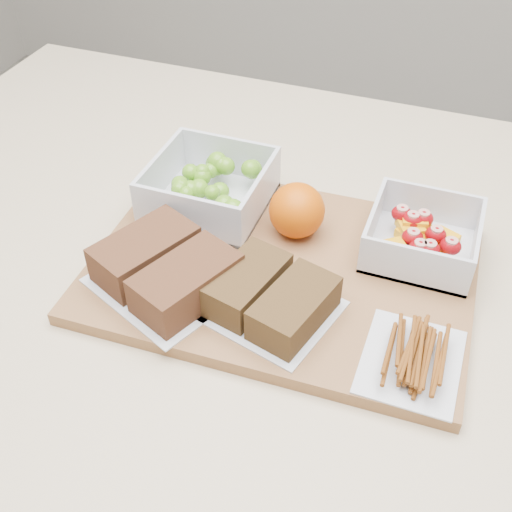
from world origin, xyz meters
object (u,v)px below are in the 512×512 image
object	(u,v)px
grape_container	(211,187)
sandwich_bag_left	(166,269)
sandwich_bag_center	(270,297)
orange	(297,210)
pretzel_bag	(413,354)
cutting_board	(282,270)
fruit_container	(422,238)

from	to	relation	value
grape_container	sandwich_bag_left	bearing A→B (deg)	-85.59
sandwich_bag_center	orange	bearing A→B (deg)	95.71
pretzel_bag	orange	bearing A→B (deg)	137.73
cutting_board	fruit_container	size ratio (longest dim) A/B	3.51
sandwich_bag_left	orange	bearing A→B (deg)	51.57
orange	grape_container	bearing A→B (deg)	171.35
grape_container	sandwich_bag_left	size ratio (longest dim) A/B	0.75
cutting_board	orange	world-z (taller)	orange
orange	pretzel_bag	bearing A→B (deg)	-42.27
orange	sandwich_bag_center	size ratio (longest dim) A/B	0.43
orange	sandwich_bag_center	distance (m)	0.13
cutting_board	sandwich_bag_left	world-z (taller)	sandwich_bag_left
cutting_board	sandwich_bag_center	distance (m)	0.08
grape_container	sandwich_bag_left	world-z (taller)	grape_container
pretzel_bag	sandwich_bag_center	bearing A→B (deg)	173.11
fruit_container	pretzel_bag	distance (m)	0.17
cutting_board	pretzel_bag	xyz separation A→B (m)	(0.16, -0.09, 0.02)
sandwich_bag_center	pretzel_bag	bearing A→B (deg)	-6.89
orange	fruit_container	bearing A→B (deg)	6.40
cutting_board	sandwich_bag_center	size ratio (longest dim) A/B	2.74
cutting_board	fruit_container	bearing A→B (deg)	26.71
cutting_board	sandwich_bag_center	world-z (taller)	sandwich_bag_center
cutting_board	sandwich_bag_left	distance (m)	0.13
orange	sandwich_bag_left	xyz separation A→B (m)	(-0.10, -0.13, -0.01)
fruit_container	sandwich_bag_center	distance (m)	0.20
sandwich_bag_left	cutting_board	bearing A→B (deg)	33.49
grape_container	pretzel_bag	world-z (taller)	grape_container
cutting_board	fruit_container	xyz separation A→B (m)	(0.14, 0.08, 0.03)
fruit_container	cutting_board	bearing A→B (deg)	-151.35
cutting_board	sandwich_bag_center	bearing A→B (deg)	-84.31
cutting_board	sandwich_bag_left	size ratio (longest dim) A/B	2.27
cutting_board	orange	size ratio (longest dim) A/B	6.41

